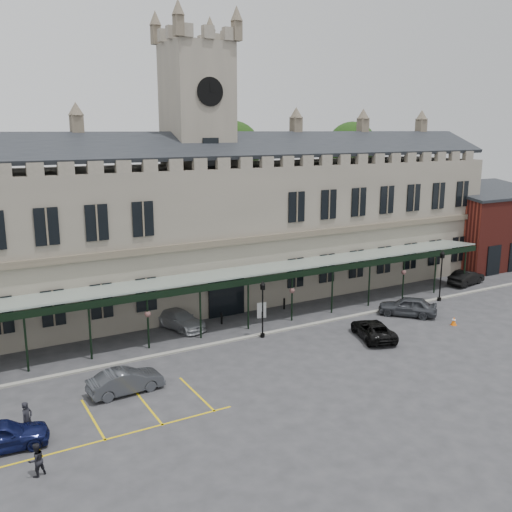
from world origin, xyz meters
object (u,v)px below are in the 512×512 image
station_building (200,230)px  person_a (27,419)px  car_taxi (179,319)px  traffic_cone (454,321)px  car_right_a (408,306)px  sign_board (262,310)px  car_left_a (1,436)px  clock_tower (198,153)px  person_b (36,460)px  lamp_post_right (441,271)px  car_right_b (466,277)px  car_left_b (126,381)px  car_van (373,330)px  lamp_post_mid (263,304)px

station_building → person_a: (-17.22, -17.02, -5.56)m
station_building → car_taxi: size_ratio=12.27×
traffic_cone → car_right_a: car_right_a is taller
sign_board → car_left_a: (-20.74, -10.79, 0.11)m
clock_tower → person_b: clock_tower is taller
lamp_post_right → car_left_a: (-37.07, -7.02, -2.00)m
clock_tower → person_b: (-17.41, -20.90, -12.33)m
station_building → car_right_b: (25.00, -8.17, -5.73)m
car_right_b → car_left_b: bearing=89.3°
sign_board → car_taxi: car_taxi is taller
person_b → person_a: bearing=-112.9°
car_left_b → person_a: 6.17m
car_left_b → person_a: size_ratio=2.40×
lamp_post_right → traffic_cone: bearing=-127.8°
station_building → clock_tower: 6.64m
traffic_cone → car_left_a: 33.05m
clock_tower → car_right_a: clock_tower is taller
clock_tower → car_left_a: 28.54m
traffic_cone → car_right_a: size_ratio=0.14×
car_taxi → car_van: size_ratio=1.03×
car_left_b → person_a: person_a is taller
traffic_cone → lamp_post_mid: bearing=160.3°
car_left_b → car_right_a: car_right_a is taller
station_building → lamp_post_right: (18.53, -10.73, -3.72)m
car_right_b → clock_tower: bearing=60.9°
sign_board → car_left_b: 15.75m
lamp_post_mid → person_b: size_ratio=2.76×
lamp_post_right → car_van: bearing=-159.5°
lamp_post_right → car_left_b: size_ratio=1.06×
car_right_a → person_a: person_a is taller
lamp_post_right → person_b: (-35.94, -10.08, -1.97)m
station_building → car_right_a: 18.83m
lamp_post_mid → car_taxi: size_ratio=0.88×
clock_tower → car_taxi: 14.51m
car_taxi → car_left_a: bearing=-157.5°
station_building → sign_board: 9.35m
car_van → car_right_a: (6.00, 2.64, 0.14)m
sign_board → car_right_a: 12.08m
car_van → person_a: size_ratio=2.59×
car_left_a → car_van: size_ratio=0.93×
traffic_cone → sign_board: size_ratio=0.51×
lamp_post_right → person_a: (-35.76, -6.29, -1.84)m
car_taxi → person_b: (-12.85, -14.90, 0.07)m
station_building → car_left_b: station_building is taller
car_right_b → person_b: (-42.41, -12.65, 0.04)m
lamp_post_mid → car_taxi: lamp_post_mid is taller
lamp_post_right → car_left_a: size_ratio=1.06×
car_left_b → car_right_a: bearing=-87.8°
car_right_b → person_a: 43.14m
car_van → person_b: bearing=32.0°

